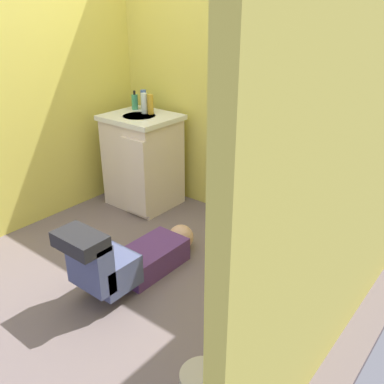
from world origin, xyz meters
TOP-DOWN VIEW (x-y plane):
  - ground_plane at (0.00, 0.00)m, footprint 2.93×3.06m
  - wall_back at (0.00, 1.07)m, footprint 2.59×0.08m
  - wall_left at (-1.25, 0.00)m, footprint 0.08×2.06m
  - wall_right at (1.25, 0.00)m, footprint 0.08×2.06m
  - toilet at (0.87, 0.72)m, footprint 0.36×0.46m
  - vanity_cabinet at (-0.76, 0.69)m, footprint 0.60×0.53m
  - faucet at (-0.76, 0.84)m, footprint 0.02×0.02m
  - person_plumber at (0.01, -0.22)m, footprint 0.39×1.06m
  - tissue_box at (0.82, 0.81)m, footprint 0.22×0.11m
  - toiletry_bag at (0.97, 0.81)m, footprint 0.12×0.09m
  - soap_dispenser at (-0.95, 0.82)m, footprint 0.06×0.06m
  - bottle_blue at (-0.87, 0.85)m, footprint 0.05×0.05m
  - bottle_clear at (-0.78, 0.77)m, footprint 0.05×0.05m
  - bottle_amber at (-0.72, 0.78)m, footprint 0.05×0.05m
  - paper_towel_roll at (0.57, 0.40)m, footprint 0.11×0.11m
  - toilet_paper_roll at (1.05, -0.04)m, footprint 0.11×0.11m

SIDE VIEW (x-z plane):
  - ground_plane at x=0.00m, z-range -0.04..0.00m
  - toilet_paper_roll at x=1.05m, z-range 0.00..0.10m
  - paper_towel_roll at x=0.57m, z-range 0.00..0.23m
  - person_plumber at x=0.01m, z-range -0.08..0.44m
  - toilet at x=0.87m, z-range -0.01..0.74m
  - vanity_cabinet at x=-0.76m, z-range 0.01..0.83m
  - tissue_box at x=0.82m, z-range 0.75..0.85m
  - toiletry_bag at x=0.97m, z-range 0.75..0.86m
  - faucet at x=-0.76m, z-range 0.82..0.92m
  - soap_dispenser at x=-0.95m, z-range 0.80..0.97m
  - bottle_amber at x=-0.72m, z-range 0.82..0.99m
  - bottle_clear at x=-0.78m, z-range 0.82..0.99m
  - bottle_blue at x=-0.87m, z-range 0.82..1.00m
  - wall_back at x=0.00m, z-range 0.00..2.40m
  - wall_left at x=-1.25m, z-range 0.00..2.40m
  - wall_right at x=1.25m, z-range 0.00..2.40m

